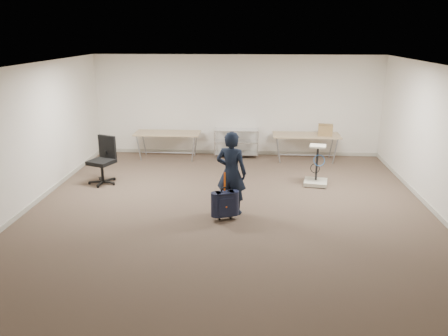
{
  "coord_description": "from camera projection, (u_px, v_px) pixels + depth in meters",
  "views": [
    {
      "loc": [
        0.41,
        -7.7,
        3.4
      ],
      "look_at": [
        -0.1,
        0.3,
        0.88
      ],
      "focal_mm": 35.0,
      "sensor_mm": 36.0,
      "label": 1
    }
  ],
  "objects": [
    {
      "name": "suitcase",
      "position": [
        225.0,
        204.0,
        8.15
      ],
      "size": [
        0.39,
        0.3,
        0.94
      ],
      "color": "black",
      "rests_on": "ground"
    },
    {
      "name": "wire_shelf",
      "position": [
        236.0,
        142.0,
        12.24
      ],
      "size": [
        1.22,
        0.47,
        0.8
      ],
      "color": "silver",
      "rests_on": "ground"
    },
    {
      "name": "ground",
      "position": [
        228.0,
        217.0,
        8.38
      ],
      "size": [
        9.0,
        9.0,
        0.0
      ],
      "primitive_type": "plane",
      "color": "#46332A",
      "rests_on": "ground"
    },
    {
      "name": "folding_table_right",
      "position": [
        306.0,
        136.0,
        11.82
      ],
      "size": [
        1.8,
        0.75,
        0.73
      ],
      "color": "tan",
      "rests_on": "ground"
    },
    {
      "name": "cardboard_box",
      "position": [
        325.0,
        130.0,
        11.7
      ],
      "size": [
        0.42,
        0.34,
        0.29
      ],
      "primitive_type": "cube",
      "rotation": [
        0.0,
        0.0,
        -0.15
      ],
      "color": "#9B6A48",
      "rests_on": "folding_table_right"
    },
    {
      "name": "room_shell",
      "position": [
        232.0,
        189.0,
        9.68
      ],
      "size": [
        8.0,
        9.0,
        9.0
      ],
      "color": "white",
      "rests_on": "ground"
    },
    {
      "name": "equipment_cart",
      "position": [
        316.0,
        175.0,
        10.04
      ],
      "size": [
        0.6,
        0.6,
        0.95
      ],
      "color": "silver",
      "rests_on": "ground"
    },
    {
      "name": "folding_table_left",
      "position": [
        168.0,
        134.0,
        12.05
      ],
      "size": [
        1.8,
        0.75,
        0.73
      ],
      "color": "tan",
      "rests_on": "ground"
    },
    {
      "name": "person",
      "position": [
        231.0,
        173.0,
        8.33
      ],
      "size": [
        0.67,
        0.53,
        1.63
      ],
      "primitive_type": "imported",
      "rotation": [
        0.0,
        0.0,
        2.89
      ],
      "color": "black",
      "rests_on": "ground"
    },
    {
      "name": "office_chair",
      "position": [
        103.0,
        169.0,
        10.15
      ],
      "size": [
        0.66,
        0.68,
        1.1
      ],
      "color": "black",
      "rests_on": "ground"
    }
  ]
}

